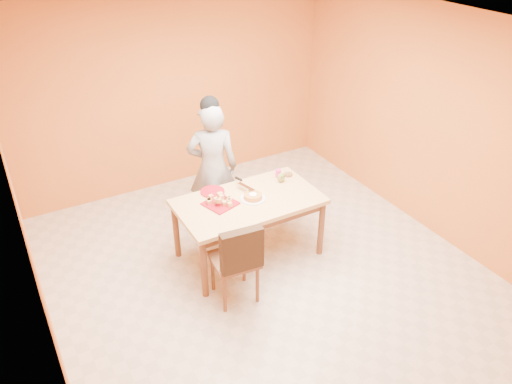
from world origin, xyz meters
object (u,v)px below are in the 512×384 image
dining_chair (235,259)px  red_dinner_plate (212,192)px  sponge_cake (253,196)px  egg_ornament (281,177)px  pastry_platter (220,204)px  person (213,168)px  magenta_glass (278,173)px  dining_table (249,207)px  checker_tin (288,175)px

dining_chair → red_dinner_plate: size_ratio=3.54×
sponge_cake → egg_ornament: size_ratio=1.69×
pastry_platter → sponge_cake: sponge_cake is taller
person → egg_ornament: person is taller
magenta_glass → dining_table: bearing=-153.3°
dining_table → pastry_platter: 0.34m
egg_ornament → pastry_platter: bearing=-179.2°
red_dinner_plate → checker_tin: 0.96m
dining_chair → magenta_glass: dining_chair is taller
sponge_cake → dining_chair: bearing=-132.9°
dining_table → pastry_platter: pastry_platter is taller
pastry_platter → egg_ornament: bearing=6.5°
dining_table → dining_chair: (-0.47, -0.57, -0.16)m
egg_ornament → dining_table: bearing=-168.3°
sponge_cake → magenta_glass: magenta_glass is taller
dining_table → dining_chair: bearing=-129.6°
pastry_platter → magenta_glass: 0.90m
red_dinner_plate → magenta_glass: magenta_glass is taller
red_dinner_plate → checker_tin: (0.96, -0.10, 0.01)m
egg_ornament → magenta_glass: (0.03, 0.12, -0.01)m
pastry_platter → red_dinner_plate: bearing=83.1°
dining_chair → dining_table: bearing=56.2°
dining_chair → red_dinner_plate: 0.97m
red_dinner_plate → magenta_glass: (0.84, -0.07, 0.04)m
pastry_platter → egg_ornament: 0.85m
dining_table → egg_ornament: size_ratio=13.31×
dining_table → sponge_cake: sponge_cake is taller
egg_ornament → magenta_glass: bearing=68.5°
magenta_glass → red_dinner_plate: bearing=175.5°
red_dinner_plate → egg_ornament: 0.83m
red_dinner_plate → egg_ornament: bearing=-12.7°
person → red_dinner_plate: (-0.19, -0.40, -0.06)m
pastry_platter → egg_ornament: size_ratio=2.61×
egg_ornament → magenta_glass: 0.12m
person → magenta_glass: person is taller
magenta_glass → checker_tin: magenta_glass is taller
dining_chair → pastry_platter: (0.15, 0.63, 0.26)m
dining_chair → red_dinner_plate: (0.19, 0.91, 0.26)m
dining_chair → pastry_platter: bearing=82.1°
person → red_dinner_plate: 0.45m
checker_tin → red_dinner_plate: bearing=174.3°
red_dinner_plate → magenta_glass: 0.84m
magenta_glass → dining_chair: bearing=-140.5°
dining_table → person: bearing=96.5°
dining_chair → sponge_cake: size_ratio=4.82×
dining_table → checker_tin: (0.68, 0.25, 0.11)m
red_dinner_plate → checker_tin: bearing=-5.7°
pastry_platter → sponge_cake: size_ratio=1.55×
dining_table → pastry_platter: (-0.31, 0.07, 0.10)m
dining_table → red_dinner_plate: (-0.28, 0.35, 0.10)m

